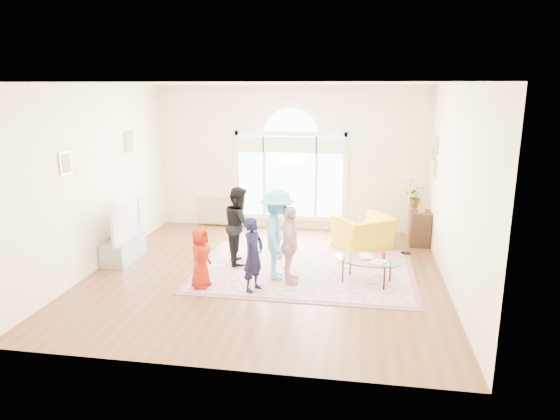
% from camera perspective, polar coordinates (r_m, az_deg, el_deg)
% --- Properties ---
extents(ground, '(6.00, 6.00, 0.00)m').
position_cam_1_polar(ground, '(8.68, -1.64, -7.39)').
color(ground, brown).
rests_on(ground, ground).
extents(room_shell, '(6.00, 6.00, 6.00)m').
position_cam_1_polar(room_shell, '(10.99, 1.14, 5.62)').
color(room_shell, '#FEEDC6').
rests_on(room_shell, ground).
extents(area_rug, '(3.60, 2.60, 0.02)m').
position_cam_1_polar(area_rug, '(8.88, 2.82, -6.83)').
color(area_rug, beige).
rests_on(area_rug, ground).
extents(rug_border, '(3.80, 2.80, 0.01)m').
position_cam_1_polar(rug_border, '(8.88, 2.81, -6.86)').
color(rug_border, '#965A63').
rests_on(rug_border, ground).
extents(tv_console, '(0.45, 1.00, 0.42)m').
position_cam_1_polar(tv_console, '(9.74, -17.45, -4.33)').
color(tv_console, '#96999E').
rests_on(tv_console, ground).
extents(television, '(0.18, 1.17, 0.68)m').
position_cam_1_polar(television, '(9.59, -17.64, -1.22)').
color(television, black).
rests_on(television, tv_console).
extents(coffee_table, '(1.23, 0.97, 0.54)m').
position_cam_1_polar(coffee_table, '(8.30, 9.93, -5.67)').
color(coffee_table, silver).
rests_on(coffee_table, ground).
extents(armchair, '(1.37, 1.34, 0.67)m').
position_cam_1_polar(armchair, '(10.02, 9.57, -2.61)').
color(armchair, yellow).
rests_on(armchair, ground).
extents(side_cabinet, '(0.40, 0.50, 0.70)m').
position_cam_1_polar(side_cabinet, '(10.54, 15.65, -2.03)').
color(side_cabinet, black).
rests_on(side_cabinet, ground).
extents(floor_lamp, '(0.30, 0.30, 1.51)m').
position_cam_1_polar(floor_lamp, '(9.69, 14.60, 2.33)').
color(floor_lamp, black).
rests_on(floor_lamp, ground).
extents(plant_pedestal, '(0.20, 0.20, 0.70)m').
position_cam_1_polar(plant_pedestal, '(10.91, 15.02, -1.46)').
color(plant_pedestal, white).
rests_on(plant_pedestal, ground).
extents(potted_plant, '(0.44, 0.39, 0.46)m').
position_cam_1_polar(potted_plant, '(10.78, 15.21, 1.51)').
color(potted_plant, '#33722D').
rests_on(potted_plant, plant_pedestal).
extents(leaning_picture, '(0.80, 0.14, 0.62)m').
position_cam_1_polar(leaning_picture, '(11.76, -7.36, -1.76)').
color(leaning_picture, tan).
rests_on(leaning_picture, ground).
extents(child_red, '(0.37, 0.52, 0.99)m').
position_cam_1_polar(child_red, '(8.05, -9.08, -5.37)').
color(child_red, '#B11E0B').
rests_on(child_red, area_rug).
extents(child_navy, '(0.42, 0.51, 1.18)m').
position_cam_1_polar(child_navy, '(7.80, -3.07, -5.10)').
color(child_navy, black).
rests_on(child_navy, area_rug).
extents(child_black, '(0.73, 0.82, 1.41)m').
position_cam_1_polar(child_black, '(9.02, -4.65, -1.75)').
color(child_black, black).
rests_on(child_black, area_rug).
extents(child_pink, '(0.37, 0.77, 1.28)m').
position_cam_1_polar(child_pink, '(8.08, 1.12, -4.04)').
color(child_pink, '#F1ADBC').
rests_on(child_pink, area_rug).
extents(child_blue, '(0.72, 1.06, 1.52)m').
position_cam_1_polar(child_blue, '(8.25, -0.28, -2.82)').
color(child_blue, '#57BFE9').
rests_on(child_blue, area_rug).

